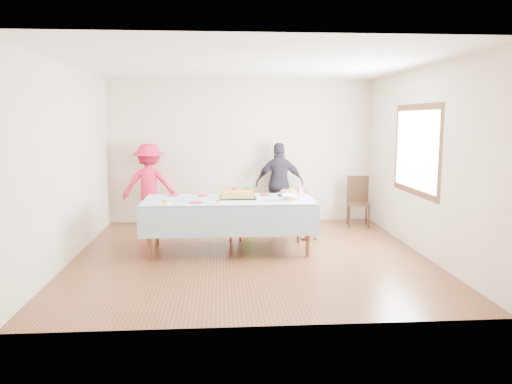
# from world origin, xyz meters

# --- Properties ---
(ground) EXTENTS (5.00, 5.00, 0.00)m
(ground) POSITION_xyz_m (0.00, 0.00, 0.00)
(ground) COLOR #4D2716
(ground) RESTS_ON ground
(room_walls) EXTENTS (5.04, 5.04, 2.72)m
(room_walls) POSITION_xyz_m (0.05, 0.00, 1.77)
(room_walls) COLOR #C2B49E
(room_walls) RESTS_ON ground
(party_table) EXTENTS (2.50, 1.10, 0.78)m
(party_table) POSITION_xyz_m (-0.30, 0.30, 0.72)
(party_table) COLOR #53381C
(party_table) RESTS_ON ground
(birthday_cake) EXTENTS (0.54, 0.41, 0.10)m
(birthday_cake) POSITION_xyz_m (-0.16, 0.38, 0.83)
(birthday_cake) COLOR black
(birthday_cake) RESTS_ON party_table
(rolls_tray) EXTENTS (0.32, 0.32, 0.10)m
(rolls_tray) POSITION_xyz_m (0.63, 0.57, 0.82)
(rolls_tray) COLOR black
(rolls_tray) RESTS_ON party_table
(punch_bowl) EXTENTS (0.32, 0.32, 0.08)m
(punch_bowl) POSITION_xyz_m (0.63, 0.17, 0.82)
(punch_bowl) COLOR silver
(punch_bowl) RESTS_ON party_table
(party_hat) EXTENTS (0.11, 0.11, 0.19)m
(party_hat) POSITION_xyz_m (0.83, 0.76, 0.87)
(party_hat) COLOR silver
(party_hat) RESTS_ON party_table
(fork_pile) EXTENTS (0.24, 0.18, 0.07)m
(fork_pile) POSITION_xyz_m (0.25, 0.07, 0.81)
(fork_pile) COLOR white
(fork_pile) RESTS_ON party_table
(plate_red_far_a) EXTENTS (0.17, 0.17, 0.01)m
(plate_red_far_a) POSITION_xyz_m (-1.15, 0.68, 0.79)
(plate_red_far_a) COLOR red
(plate_red_far_a) RESTS_ON party_table
(plate_red_far_b) EXTENTS (0.17, 0.17, 0.01)m
(plate_red_far_b) POSITION_xyz_m (-0.69, 0.65, 0.79)
(plate_red_far_b) COLOR red
(plate_red_far_b) RESTS_ON party_table
(plate_red_far_c) EXTENTS (0.16, 0.16, 0.01)m
(plate_red_far_c) POSITION_xyz_m (-0.33, 0.76, 0.79)
(plate_red_far_c) COLOR red
(plate_red_far_c) RESTS_ON party_table
(plate_red_far_d) EXTENTS (0.16, 0.16, 0.01)m
(plate_red_far_d) POSITION_xyz_m (0.27, 0.65, 0.79)
(plate_red_far_d) COLOR red
(plate_red_far_d) RESTS_ON party_table
(plate_red_near) EXTENTS (0.20, 0.20, 0.01)m
(plate_red_near) POSITION_xyz_m (-0.76, 0.02, 0.79)
(plate_red_near) COLOR red
(plate_red_near) RESTS_ON party_table
(plate_white_left) EXTENTS (0.22, 0.22, 0.01)m
(plate_white_left) POSITION_xyz_m (-1.20, -0.06, 0.79)
(plate_white_left) COLOR white
(plate_white_left) RESTS_ON party_table
(plate_white_mid) EXTENTS (0.22, 0.22, 0.01)m
(plate_white_mid) POSITION_xyz_m (-0.46, -0.05, 0.79)
(plate_white_mid) COLOR white
(plate_white_mid) RESTS_ON party_table
(plate_white_right) EXTENTS (0.23, 0.23, 0.01)m
(plate_white_right) POSITION_xyz_m (0.57, -0.00, 0.79)
(plate_white_right) COLOR white
(plate_white_right) RESTS_ON party_table
(dining_chair) EXTENTS (0.45, 0.45, 0.92)m
(dining_chair) POSITION_xyz_m (2.11, 1.92, 0.51)
(dining_chair) COLOR black
(dining_chair) RESTS_ON ground
(toddler_left) EXTENTS (0.33, 0.22, 0.88)m
(toddler_left) POSITION_xyz_m (-0.19, 0.90, 0.44)
(toddler_left) COLOR #C51847
(toddler_left) RESTS_ON ground
(toddler_mid) EXTENTS (0.39, 0.26, 0.78)m
(toddler_mid) POSITION_xyz_m (0.07, 1.64, 0.39)
(toddler_mid) COLOR #316722
(toddler_mid) RESTS_ON ground
(toddler_right) EXTENTS (0.46, 0.40, 0.81)m
(toddler_right) POSITION_xyz_m (0.97, 0.90, 0.40)
(toddler_right) COLOR tan
(toddler_right) RESTS_ON ground
(adult_left) EXTENTS (0.99, 0.58, 1.51)m
(adult_left) POSITION_xyz_m (-1.72, 2.20, 0.76)
(adult_left) COLOR #DB1B46
(adult_left) RESTS_ON ground
(adult_right) EXTENTS (0.91, 0.41, 1.53)m
(adult_right) POSITION_xyz_m (0.69, 2.20, 0.76)
(adult_right) COLOR #2D2938
(adult_right) RESTS_ON ground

